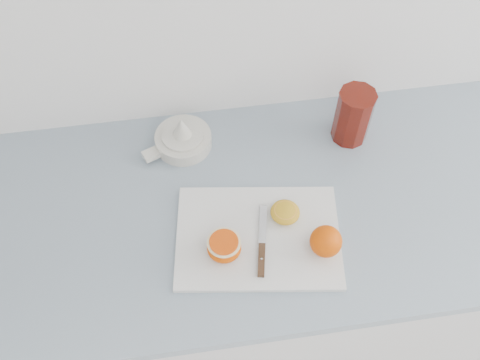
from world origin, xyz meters
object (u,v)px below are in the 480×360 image
at_px(counter, 278,277).
at_px(red_tumbler, 353,117).
at_px(half_orange, 224,247).
at_px(cutting_board, 258,237).
at_px(citrus_juicer, 182,138).

bearing_deg(counter, red_tumbler, 41.43).
bearing_deg(red_tumbler, counter, -138.57).
bearing_deg(half_orange, cutting_board, 19.82).
relative_size(counter, cutting_board, 6.49).
distance_m(half_orange, citrus_juicer, 0.32).
distance_m(counter, half_orange, 0.52).
bearing_deg(cutting_board, red_tumbler, 43.07).
relative_size(counter, citrus_juicer, 13.35).
bearing_deg(red_tumbler, half_orange, -141.11).
bearing_deg(counter, half_orange, -144.11).
bearing_deg(citrus_juicer, half_orange, -78.91).
distance_m(cutting_board, half_orange, 0.09).
distance_m(cutting_board, citrus_juicer, 0.32).
xyz_separation_m(half_orange, red_tumbler, (0.36, 0.29, 0.03)).
height_order(cutting_board, half_orange, half_orange).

